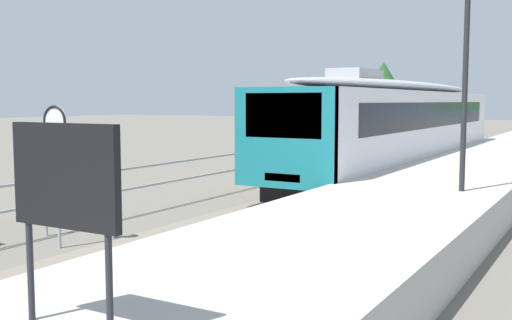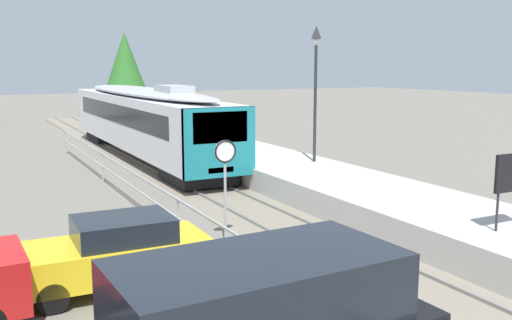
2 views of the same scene
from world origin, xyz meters
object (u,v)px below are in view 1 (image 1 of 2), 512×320
at_px(platform_lamp_mid_platform, 467,20).
at_px(platform_notice_board, 65,183).
at_px(commuter_train, 400,120).
at_px(speed_limit_sign, 56,140).

bearing_deg(platform_lamp_mid_platform, platform_notice_board, -96.60).
relative_size(commuter_train, speed_limit_sign, 7.00).
xyz_separation_m(commuter_train, platform_lamp_mid_platform, (4.28, -9.32, 2.48)).
bearing_deg(commuter_train, platform_notice_board, -80.99).
height_order(commuter_train, platform_notice_board, commuter_train).
distance_m(platform_lamp_mid_platform, platform_notice_board, 10.57).
height_order(commuter_train, platform_lamp_mid_platform, platform_lamp_mid_platform).
relative_size(platform_lamp_mid_platform, platform_notice_board, 2.97).
bearing_deg(platform_lamp_mid_platform, speed_limit_sign, -138.99).
xyz_separation_m(commuter_train, speed_limit_sign, (-2.19, -14.95, -0.02)).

